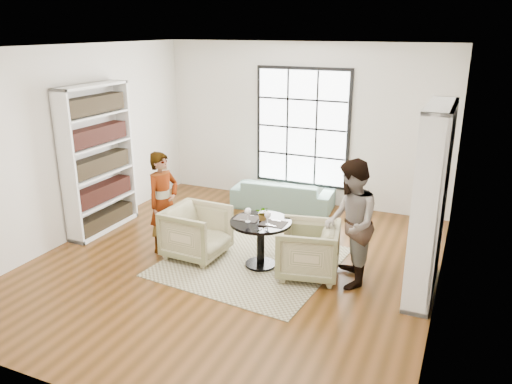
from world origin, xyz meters
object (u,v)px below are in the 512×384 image
at_px(sofa, 283,194).
at_px(person_left, 164,202).
at_px(person_right, 350,224).
at_px(wine_glass_left, 248,212).
at_px(flower_centerpiece, 263,213).
at_px(wine_glass_right, 268,215).
at_px(armchair_right, 308,250).
at_px(pedestal_table, 261,233).
at_px(armchair_left, 197,232).

bearing_deg(sofa, person_left, 63.51).
distance_m(person_right, wine_glass_left, 1.40).
xyz_separation_m(person_left, flower_centerpiece, (1.56, 0.12, 0.03)).
relative_size(wine_glass_left, wine_glass_right, 1.05).
relative_size(person_right, wine_glass_left, 8.17).
xyz_separation_m(sofa, armchair_right, (1.26, -2.36, 0.10)).
bearing_deg(armchair_right, person_right, 78.45).
relative_size(armchair_right, flower_centerpiece, 3.86).
relative_size(armchair_right, person_right, 0.48).
relative_size(pedestal_table, flower_centerpiece, 4.06).
height_order(pedestal_table, sofa, pedestal_table).
height_order(armchair_right, wine_glass_right, wine_glass_right).
distance_m(wine_glass_left, flower_centerpiece, 0.22).
bearing_deg(armchair_left, person_right, -85.18).
height_order(armchair_left, wine_glass_right, wine_glass_right).
relative_size(person_right, flower_centerpiece, 7.96).
height_order(pedestal_table, person_left, person_left).
bearing_deg(wine_glass_right, armchair_right, 10.45).
bearing_deg(sofa, flower_centerpiece, 99.33).
bearing_deg(armchair_right, wine_glass_left, -93.88).
xyz_separation_m(person_right, flower_centerpiece, (-1.22, 0.03, -0.05)).
height_order(person_left, person_right, person_right).
distance_m(pedestal_table, person_left, 1.56).
xyz_separation_m(armchair_right, person_left, (-2.23, -0.09, 0.40)).
relative_size(person_left, flower_centerpiece, 7.25).
bearing_deg(sofa, armchair_right, 113.33).
bearing_deg(wine_glass_right, flower_centerpiece, 132.96).
bearing_deg(sofa, pedestal_table, 98.63).
relative_size(sofa, person_right, 1.10).
height_order(armchair_right, person_left, person_left).
xyz_separation_m(pedestal_table, armchair_left, (-0.99, -0.08, -0.12)).
relative_size(pedestal_table, wine_glass_left, 4.16).
distance_m(sofa, person_right, 3.02).
relative_size(pedestal_table, person_right, 0.51).
bearing_deg(pedestal_table, wine_glass_right, -33.49).
distance_m(sofa, wine_glass_left, 2.57).
height_order(pedestal_table, person_right, person_right).
distance_m(armchair_right, person_left, 2.27).
relative_size(sofa, wine_glass_left, 8.99).
height_order(pedestal_table, flower_centerpiece, flower_centerpiece).
xyz_separation_m(pedestal_table, armchair_right, (0.69, 0.01, -0.13)).
height_order(person_left, flower_centerpiece, person_left).
bearing_deg(pedestal_table, person_left, -177.02).
xyz_separation_m(armchair_right, wine_glass_right, (-0.55, -0.10, 0.46)).
xyz_separation_m(sofa, wine_glass_right, (0.71, -2.46, 0.56)).
bearing_deg(wine_glass_right, sofa, 106.01).
height_order(pedestal_table, armchair_right, armchair_right).
relative_size(sofa, wine_glass_right, 9.48).
bearing_deg(person_left, wine_glass_right, -77.07).
xyz_separation_m(wine_glass_left, flower_centerpiece, (0.17, 0.14, -0.04)).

